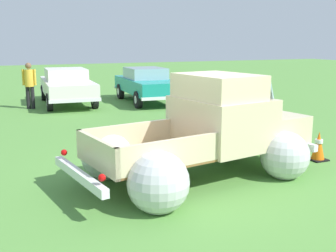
{
  "coord_description": "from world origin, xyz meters",
  "views": [
    {
      "loc": [
        -3.41,
        -6.52,
        2.52
      ],
      "look_at": [
        0.0,
        1.19,
        0.77
      ],
      "focal_mm": 43.77,
      "sensor_mm": 36.0,
      "label": 1
    }
  ],
  "objects_px": {
    "show_car_1": "(146,83)",
    "vintage_pickup_truck": "(210,136)",
    "lane_cone_0": "(268,132)",
    "show_car_0": "(67,85)",
    "lane_cone_1": "(318,146)",
    "spectator_0": "(29,83)"
  },
  "relations": [
    {
      "from": "show_car_1",
      "to": "vintage_pickup_truck",
      "type": "bearing_deg",
      "value": -10.18
    },
    {
      "from": "lane_cone_0",
      "to": "show_car_0",
      "type": "bearing_deg",
      "value": 110.85
    },
    {
      "from": "vintage_pickup_truck",
      "to": "show_car_1",
      "type": "height_order",
      "value": "vintage_pickup_truck"
    },
    {
      "from": "vintage_pickup_truck",
      "to": "lane_cone_1",
      "type": "distance_m",
      "value": 2.64
    },
    {
      "from": "show_car_0",
      "to": "show_car_1",
      "type": "height_order",
      "value": "same"
    },
    {
      "from": "show_car_1",
      "to": "lane_cone_1",
      "type": "bearing_deg",
      "value": 5.33
    },
    {
      "from": "show_car_1",
      "to": "lane_cone_1",
      "type": "relative_size",
      "value": 7.17
    },
    {
      "from": "show_car_0",
      "to": "lane_cone_0",
      "type": "distance_m",
      "value": 9.38
    },
    {
      "from": "show_car_0",
      "to": "spectator_0",
      "type": "xyz_separation_m",
      "value": [
        -1.5,
        -0.62,
        0.21
      ]
    },
    {
      "from": "show_car_0",
      "to": "lane_cone_0",
      "type": "bearing_deg",
      "value": 24.18
    },
    {
      "from": "show_car_0",
      "to": "lane_cone_0",
      "type": "xyz_separation_m",
      "value": [
        3.33,
        -8.75,
        -0.47
      ]
    },
    {
      "from": "lane_cone_0",
      "to": "lane_cone_1",
      "type": "distance_m",
      "value": 1.59
    },
    {
      "from": "spectator_0",
      "to": "lane_cone_0",
      "type": "relative_size",
      "value": 2.75
    },
    {
      "from": "vintage_pickup_truck",
      "to": "show_car_0",
      "type": "distance_m",
      "value": 10.26
    },
    {
      "from": "show_car_0",
      "to": "lane_cone_1",
      "type": "distance_m",
      "value": 10.91
    },
    {
      "from": "vintage_pickup_truck",
      "to": "show_car_1",
      "type": "distance_m",
      "value": 9.72
    },
    {
      "from": "show_car_1",
      "to": "lane_cone_0",
      "type": "xyz_separation_m",
      "value": [
        0.18,
        -7.98,
        -0.47
      ]
    },
    {
      "from": "spectator_0",
      "to": "lane_cone_0",
      "type": "xyz_separation_m",
      "value": [
        4.83,
        -8.13,
        -0.68
      ]
    },
    {
      "from": "show_car_1",
      "to": "lane_cone_1",
      "type": "distance_m",
      "value": 9.57
    },
    {
      "from": "show_car_1",
      "to": "spectator_0",
      "type": "height_order",
      "value": "spectator_0"
    },
    {
      "from": "vintage_pickup_truck",
      "to": "show_car_1",
      "type": "xyz_separation_m",
      "value": [
        2.3,
        9.45,
        0.02
      ]
    },
    {
      "from": "vintage_pickup_truck",
      "to": "show_car_1",
      "type": "relative_size",
      "value": 1.08
    }
  ]
}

